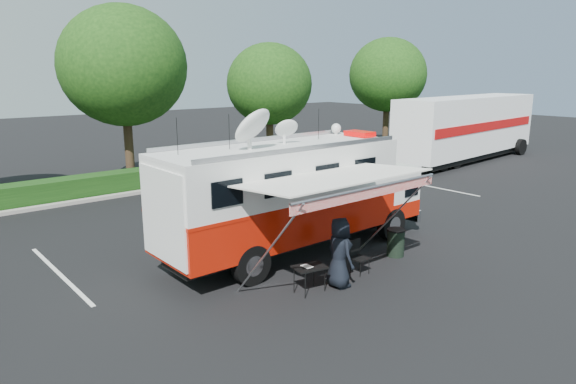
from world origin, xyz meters
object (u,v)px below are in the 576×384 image
folding_table (310,268)px  semi_trailer (467,127)px  trash_bin (396,242)px  command_truck (296,194)px

folding_table → semi_trailer: semi_trailer is taller
semi_trailer → trash_bin: bearing=-154.6°
folding_table → trash_bin: trash_bin is taller
command_truck → folding_table: 3.31m
command_truck → trash_bin: command_truck is taller
folding_table → semi_trailer: bearing=21.9°
command_truck → semi_trailer: command_truck is taller
command_truck → semi_trailer: bearing=17.2°
command_truck → semi_trailer: (20.05, 6.22, 0.24)m
folding_table → semi_trailer: (21.77, 8.76, 1.50)m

